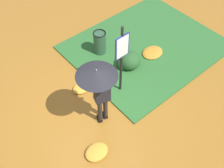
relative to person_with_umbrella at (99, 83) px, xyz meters
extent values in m
plane|color=#9E6623|center=(0.07, -0.18, -1.55)|extent=(18.00, 18.00, 0.00)
cube|color=#2D662D|center=(-3.00, -1.32, -1.53)|extent=(4.80, 4.00, 0.05)
cylinder|color=#2D2823|center=(-0.17, -0.01, -1.12)|extent=(0.12, 0.12, 0.86)
cylinder|color=#2D2823|center=(0.01, -0.01, -1.12)|extent=(0.12, 0.12, 0.86)
cube|color=black|center=(-0.17, -0.05, -1.51)|extent=(0.18, 0.24, 0.08)
cube|color=black|center=(0.01, -0.05, -1.51)|extent=(0.18, 0.24, 0.08)
cube|color=#232328|center=(-0.08, -0.01, -0.37)|extent=(0.44, 0.35, 0.64)
sphere|color=#8C664C|center=(-0.08, -0.01, 0.09)|extent=(0.20, 0.20, 0.20)
ellipsoid|color=black|center=(-0.08, -0.01, 0.12)|extent=(0.20, 0.20, 0.15)
cylinder|color=#232328|center=(-0.29, -0.04, -0.16)|extent=(0.18, 0.13, 0.18)
cylinder|color=#232328|center=(-0.25, -0.05, -0.07)|extent=(0.24, 0.11, 0.33)
cube|color=black|center=(-0.17, -0.03, 0.07)|extent=(0.07, 0.04, 0.14)
cylinder|color=#232328|center=(0.08, -0.01, -0.13)|extent=(0.11, 0.10, 0.09)
cylinder|color=#232328|center=(0.07, 0.00, -0.04)|extent=(0.10, 0.09, 0.23)
cylinder|color=#A5A5AD|center=(0.06, 0.01, 0.27)|extent=(0.02, 0.02, 0.41)
cone|color=black|center=(0.06, 0.01, 0.37)|extent=(0.96, 0.96, 0.16)
sphere|color=#A5A5AD|center=(0.06, 0.01, 0.48)|extent=(0.02, 0.02, 0.02)
cylinder|color=black|center=(-1.10, -0.47, -0.40)|extent=(0.07, 0.07, 2.30)
cube|color=navy|center=(-1.10, -0.46, 0.15)|extent=(0.44, 0.04, 0.70)
cube|color=silver|center=(-1.10, -0.44, 0.15)|extent=(0.38, 0.01, 0.64)
cube|color=black|center=(-0.51, -0.64, -1.43)|extent=(0.32, 0.30, 0.24)
torus|color=black|center=(-0.51, -0.64, -1.27)|extent=(0.15, 0.12, 0.18)
cylinder|color=#2D5138|center=(-1.65, -2.10, -1.15)|extent=(0.40, 0.40, 0.80)
torus|color=black|center=(-1.65, -2.10, -0.74)|extent=(0.42, 0.42, 0.04)
ellipsoid|color=#285628|center=(-1.94, -0.98, -1.26)|extent=(0.64, 0.64, 0.58)
ellipsoid|color=#1E421E|center=(-1.75, -1.08, -1.36)|extent=(0.39, 0.39, 0.39)
ellipsoid|color=gold|center=(-0.24, -1.23, -1.49)|extent=(0.53, 0.42, 0.12)
ellipsoid|color=#C68428|center=(-2.91, -0.93, -1.47)|extent=(0.74, 0.59, 0.16)
ellipsoid|color=gold|center=(0.68, 0.68, -1.49)|extent=(0.60, 0.48, 0.13)
camera|label=1|loc=(2.47, 3.37, 4.81)|focal=44.84mm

